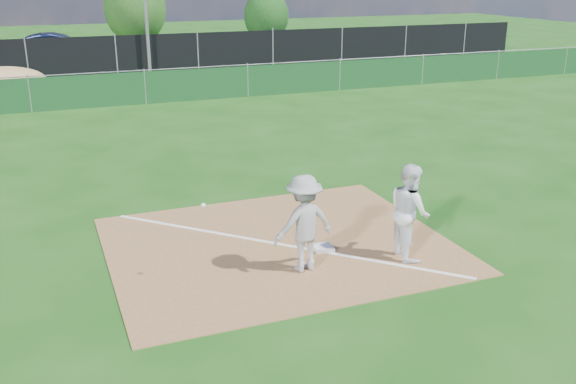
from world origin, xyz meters
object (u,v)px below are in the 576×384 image
object	(u,v)px
play_at_first	(304,223)
tree_mid	(135,8)
first_base	(323,248)
runner	(409,211)
car_mid	(58,49)
car_right	(229,44)
tree_right	(266,16)

from	to	relation	value
play_at_first	tree_mid	distance (m)	34.74
first_base	runner	xyz separation A→B (m)	(1.27, -0.74, 0.78)
play_at_first	car_mid	world-z (taller)	play_at_first
runner	first_base	bearing A→B (deg)	66.83
first_base	play_at_first	xyz separation A→B (m)	(-0.62, -0.59, 0.78)
first_base	car_right	xyz separation A→B (m)	(6.34, 27.27, 0.60)
car_mid	car_right	distance (m)	9.48
runner	tree_mid	distance (m)	34.79
car_mid	first_base	bearing A→B (deg)	-167.96
runner	tree_mid	world-z (taller)	tree_mid
play_at_first	tree_right	size ratio (longest dim) A/B	0.62
first_base	car_right	bearing A→B (deg)	76.90
car_right	tree_mid	bearing A→B (deg)	31.68
runner	tree_right	world-z (taller)	tree_right
car_mid	car_right	size ratio (longest dim) A/B	1.10
car_right	tree_right	distance (m)	6.66
car_right	runner	bearing A→B (deg)	169.37
first_base	tree_mid	distance (m)	34.16
play_at_first	car_right	xyz separation A→B (m)	(6.97, 27.85, -0.18)
play_at_first	tree_mid	size ratio (longest dim) A/B	0.47
first_base	play_at_first	world-z (taller)	play_at_first
play_at_first	first_base	bearing A→B (deg)	43.22
first_base	car_right	size ratio (longest dim) A/B	0.08
play_at_first	car_mid	distance (m)	27.51
first_base	car_mid	bearing A→B (deg)	96.64
tree_mid	car_mid	bearing A→B (deg)	-126.09
car_mid	car_right	bearing A→B (deg)	-81.85
tree_mid	car_right	bearing A→B (deg)	-57.96
first_base	tree_right	size ratio (longest dim) A/B	0.09
car_mid	car_right	xyz separation A→B (m)	(9.47, 0.45, -0.16)
tree_right	car_mid	bearing A→B (deg)	-157.99
car_mid	tree_right	world-z (taller)	tree_right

